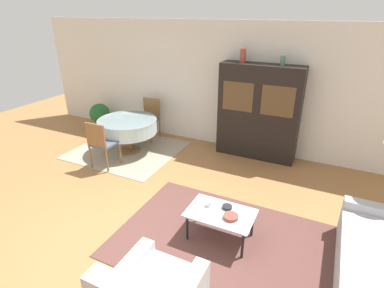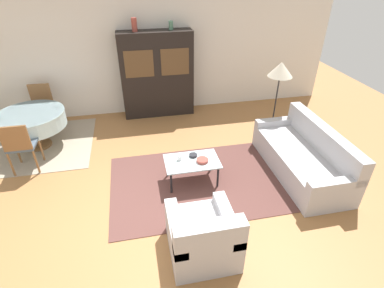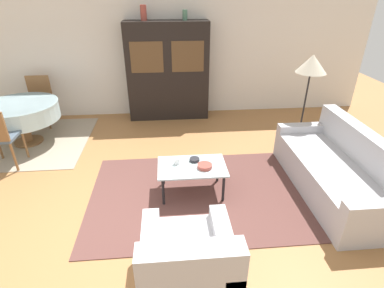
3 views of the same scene
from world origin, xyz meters
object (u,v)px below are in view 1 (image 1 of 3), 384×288
(bowl_small, at_px, (227,207))
(vase_short, at_px, (283,60))
(cup, at_px, (209,203))
(potted_plant, at_px, (100,115))
(dining_table, at_px, (128,126))
(bowl, at_px, (231,217))
(display_cabinet, at_px, (258,112))
(dining_chair_far, at_px, (149,116))
(vase_tall, at_px, (243,55))
(coffee_table, at_px, (221,215))
(dining_chair_near, at_px, (101,142))

(bowl_small, distance_m, vase_short, 3.05)
(cup, distance_m, potted_plant, 4.79)
(dining_table, distance_m, vase_short, 3.40)
(bowl, bearing_deg, dining_table, 148.91)
(display_cabinet, xyz_separation_m, vase_short, (0.36, 0.00, 1.06))
(bowl, bearing_deg, cup, 160.64)
(dining_chair_far, relative_size, vase_short, 5.20)
(dining_chair_far, bearing_deg, vase_tall, -175.46)
(cup, bearing_deg, potted_plant, 149.15)
(bowl_small, relative_size, potted_plant, 0.20)
(coffee_table, bearing_deg, vase_short, 87.69)
(coffee_table, height_order, dining_table, dining_table)
(dining_chair_far, bearing_deg, bowl, 138.41)
(cup, height_order, bowl_small, cup)
(vase_short, height_order, potted_plant, vase_short)
(coffee_table, relative_size, potted_plant, 1.32)
(bowl, distance_m, potted_plant, 5.16)
(dining_table, bearing_deg, bowl_small, -29.40)
(dining_chair_near, distance_m, cup, 2.73)
(display_cabinet, relative_size, dining_chair_near, 2.03)
(bowl_small, relative_size, vase_short, 0.73)
(dining_table, xyz_separation_m, bowl_small, (2.84, -1.60, -0.15))
(dining_table, height_order, bowl, dining_table)
(display_cabinet, bearing_deg, dining_chair_far, -176.20)
(dining_chair_far, xyz_separation_m, vase_tall, (2.15, 0.17, 1.51))
(dining_table, xyz_separation_m, dining_chair_near, (0.00, -0.84, -0.03))
(coffee_table, distance_m, cup, 0.22)
(display_cabinet, relative_size, cup, 23.24)
(vase_short, bearing_deg, bowl_small, -91.44)
(dining_table, distance_m, dining_chair_far, 0.84)
(dining_table, relative_size, potted_plant, 1.86)
(dining_chair_far, relative_size, vase_tall, 3.52)
(vase_short, xyz_separation_m, potted_plant, (-4.42, -0.22, -1.64))
(display_cabinet, height_order, dining_chair_far, display_cabinet)
(bowl, bearing_deg, coffee_table, 160.46)
(dining_chair_near, distance_m, bowl, 3.11)
(dining_table, relative_size, dining_chair_far, 1.31)
(dining_chair_far, height_order, vase_tall, vase_tall)
(dining_chair_far, distance_m, bowl_small, 3.75)
(cup, height_order, vase_short, vase_short)
(vase_short, bearing_deg, dining_chair_far, -176.65)
(dining_chair_far, xyz_separation_m, potted_plant, (-1.51, -0.05, -0.18))
(dining_table, height_order, dining_chair_near, dining_chair_near)
(vase_tall, bearing_deg, cup, -80.29)
(display_cabinet, height_order, vase_short, vase_short)
(display_cabinet, xyz_separation_m, potted_plant, (-4.06, -0.22, -0.58))
(bowl_small, bearing_deg, display_cabinet, 96.36)
(vase_tall, bearing_deg, bowl, -73.78)
(display_cabinet, bearing_deg, vase_short, 0.15)
(bowl, height_order, vase_tall, vase_tall)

